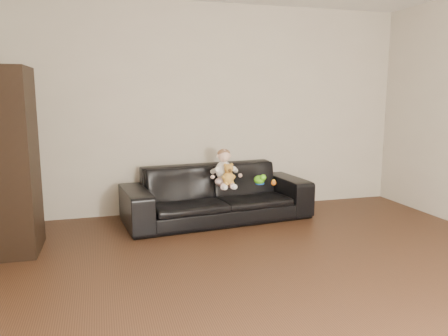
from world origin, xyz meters
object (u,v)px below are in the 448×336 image
object	(u,v)px
baby	(224,170)
toy_rattle	(274,183)
teddy_bear	(228,175)
toy_green	(259,180)
toy_blue_disc	(260,183)
cabinet	(10,162)
sofa	(217,193)

from	to	relation	value
baby	toy_rattle	xyz separation A→B (m)	(0.58, -0.10, -0.16)
teddy_bear	toy_green	bearing A→B (deg)	43.41
baby	toy_blue_disc	distance (m)	0.49
teddy_bear	toy_green	xyz separation A→B (m)	(0.43, 0.16, -0.11)
cabinet	toy_green	world-z (taller)	cabinet
sofa	toy_green	bearing A→B (deg)	-16.62
baby	teddy_bear	xyz separation A→B (m)	(0.01, -0.14, -0.03)
baby	toy_rattle	distance (m)	0.61
baby	toy_rattle	world-z (taller)	baby
sofa	toy_rattle	world-z (taller)	sofa
cabinet	toy_blue_disc	world-z (taller)	cabinet
teddy_bear	toy_blue_disc	xyz separation A→B (m)	(0.44, 0.16, -0.16)
sofa	baby	xyz separation A→B (m)	(0.06, -0.12, 0.30)
teddy_bear	toy_rattle	distance (m)	0.59
toy_green	sofa	bearing A→B (deg)	169.58
toy_green	toy_rattle	xyz separation A→B (m)	(0.14, -0.12, -0.02)
cabinet	toy_green	xyz separation A→B (m)	(2.63, 0.43, -0.39)
sofa	toy_rattle	size ratio (longest dim) A/B	33.62
baby	toy_green	world-z (taller)	baby
sofa	toy_green	world-z (taller)	sofa
toy_blue_disc	cabinet	bearing A→B (deg)	-170.67
sofa	teddy_bear	size ratio (longest dim) A/B	8.89
toy_green	toy_blue_disc	bearing A→B (deg)	12.58
toy_blue_disc	toy_rattle	bearing A→B (deg)	-45.49
baby	toy_green	size ratio (longest dim) A/B	2.86
cabinet	teddy_bear	xyz separation A→B (m)	(2.20, 0.27, -0.28)
sofa	toy_rattle	distance (m)	0.68
sofa	teddy_bear	world-z (taller)	teddy_bear
toy_green	toy_rattle	bearing A→B (deg)	-42.65
teddy_bear	toy_rattle	bearing A→B (deg)	26.69
toy_rattle	toy_green	bearing A→B (deg)	137.35
baby	teddy_bear	world-z (taller)	baby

